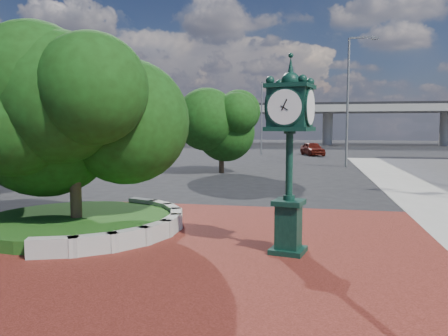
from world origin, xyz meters
The scene contains 11 objects.
ground centered at (0.00, 0.00, 0.00)m, with size 200.00×200.00×0.00m, color black.
plaza centered at (0.00, -1.00, 0.02)m, with size 12.00×12.00×0.04m, color #5E2016.
planter_wall centered at (-2.71, 0.00, 0.27)m, with size 2.96×6.77×0.54m.
grass_bed centered at (-5.00, 0.00, 0.20)m, with size 6.10×6.10×0.40m, color #164413.
overpass centered at (-0.22, 70.00, 6.54)m, with size 90.00×12.00×7.50m.
tree_planter centered at (-5.00, 0.00, 3.72)m, with size 5.20×5.20×6.33m.
tree_street centered at (-4.00, 18.00, 3.24)m, with size 4.40×4.40×5.45m.
post_clock centered at (1.86, -1.41, 2.78)m, with size 1.22×1.22×5.07m.
parked_car centered at (2.39, 38.91, 0.78)m, with size 1.85×4.59×1.57m, color #57140C.
street_lamp_near centered at (5.37, 24.13, 6.10)m, with size 2.34×0.38×10.41m.
street_lamp_far centered at (-3.43, 39.56, 5.07)m, with size 1.94×0.38×8.65m.
Camera 1 is at (2.45, -12.64, 3.31)m, focal length 35.00 mm.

